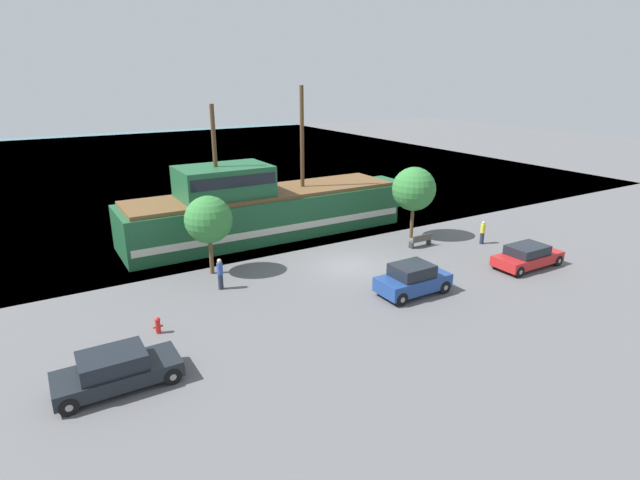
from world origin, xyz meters
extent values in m
plane|color=#5B5B5E|center=(0.00, 0.00, 0.00)|extent=(160.00, 160.00, 0.00)
plane|color=teal|center=(0.00, 44.00, 0.00)|extent=(80.00, 80.00, 0.00)
cube|color=#1E5633|center=(-1.50, 8.16, 1.46)|extent=(19.78, 4.90, 2.92)
cube|color=silver|center=(-1.50, 8.16, 1.02)|extent=(19.39, 4.98, 0.45)
cube|color=#1E5633|center=(8.99, 8.16, 1.90)|extent=(1.40, 2.70, 2.04)
cube|color=brown|center=(-1.50, 8.16, 3.04)|extent=(18.99, 4.51, 0.25)
cube|color=#1E5633|center=(-4.47, 8.16, 4.17)|extent=(5.93, 3.92, 2.01)
cube|color=black|center=(-4.47, 8.16, 4.47)|extent=(5.64, 3.98, 0.72)
cylinder|color=#4C331E|center=(1.47, 8.16, 6.67)|extent=(0.28, 0.28, 7.01)
cylinder|color=#4C331E|center=(-4.96, 8.16, 6.15)|extent=(0.28, 0.28, 5.96)
cube|color=#B7B2A8|center=(9.73, 13.73, 0.48)|extent=(7.99, 1.82, 0.96)
cube|color=silver|center=(9.13, 13.73, 1.44)|extent=(3.20, 1.42, 0.96)
cube|color=black|center=(10.09, 13.73, 1.44)|extent=(0.12, 1.28, 0.77)
cube|color=black|center=(-13.94, -5.74, 0.52)|extent=(4.36, 1.84, 0.56)
cube|color=black|center=(-14.07, -5.74, 1.11)|extent=(2.27, 1.66, 0.61)
cylinder|color=black|center=(-12.21, -6.57, 0.33)|extent=(0.65, 0.22, 0.65)
cylinder|color=gray|center=(-12.21, -6.57, 0.33)|extent=(0.25, 0.25, 0.25)
cylinder|color=black|center=(-12.21, -4.91, 0.33)|extent=(0.65, 0.22, 0.65)
cylinder|color=gray|center=(-12.21, -4.91, 0.33)|extent=(0.25, 0.25, 0.25)
cylinder|color=black|center=(-15.66, -6.57, 0.33)|extent=(0.65, 0.22, 0.65)
cylinder|color=gray|center=(-15.66, -6.57, 0.33)|extent=(0.25, 0.25, 0.25)
cylinder|color=black|center=(-15.66, -4.91, 0.33)|extent=(0.65, 0.22, 0.65)
cylinder|color=gray|center=(-15.66, -4.91, 0.33)|extent=(0.25, 0.25, 0.25)
cube|color=#B21E1E|center=(9.04, -5.54, 0.53)|extent=(4.40, 1.81, 0.58)
cube|color=black|center=(8.91, -5.54, 1.09)|extent=(2.29, 1.63, 0.54)
cylinder|color=black|center=(10.78, -6.36, 0.33)|extent=(0.65, 0.22, 0.65)
cylinder|color=gray|center=(10.78, -6.36, 0.33)|extent=(0.25, 0.25, 0.25)
cylinder|color=black|center=(10.78, -4.73, 0.33)|extent=(0.65, 0.22, 0.65)
cylinder|color=gray|center=(10.78, -4.73, 0.33)|extent=(0.25, 0.25, 0.25)
cylinder|color=black|center=(7.30, -6.36, 0.33)|extent=(0.65, 0.22, 0.65)
cylinder|color=gray|center=(7.30, -6.36, 0.33)|extent=(0.25, 0.25, 0.25)
cylinder|color=black|center=(7.30, -4.73, 0.33)|extent=(0.65, 0.22, 0.65)
cylinder|color=gray|center=(7.30, -4.73, 0.33)|extent=(0.25, 0.25, 0.25)
cube|color=navy|center=(0.68, -4.98, 0.63)|extent=(3.86, 1.82, 0.74)
cube|color=black|center=(0.56, -4.98, 1.32)|extent=(2.01, 1.64, 0.64)
cylinder|color=black|center=(2.12, -5.80, 0.35)|extent=(0.70, 0.22, 0.70)
cylinder|color=gray|center=(2.12, -5.80, 0.35)|extent=(0.27, 0.25, 0.27)
cylinder|color=black|center=(2.12, -4.16, 0.35)|extent=(0.70, 0.22, 0.70)
cylinder|color=gray|center=(2.12, -4.16, 0.35)|extent=(0.27, 0.25, 0.27)
cylinder|color=black|center=(-0.76, -5.80, 0.35)|extent=(0.70, 0.22, 0.70)
cylinder|color=gray|center=(-0.76, -5.80, 0.35)|extent=(0.27, 0.25, 0.27)
cylinder|color=black|center=(-0.76, -4.16, 0.35)|extent=(0.70, 0.22, 0.70)
cylinder|color=gray|center=(-0.76, -4.16, 0.35)|extent=(0.27, 0.25, 0.27)
cylinder|color=red|center=(-11.72, -2.43, 0.28)|extent=(0.22, 0.22, 0.56)
sphere|color=red|center=(-11.72, -2.43, 0.64)|extent=(0.25, 0.25, 0.25)
cylinder|color=red|center=(-11.88, -2.43, 0.31)|extent=(0.10, 0.09, 0.09)
cylinder|color=red|center=(-11.56, -2.43, 0.31)|extent=(0.10, 0.09, 0.09)
cube|color=#4C4742|center=(6.13, 0.55, 0.42)|extent=(1.64, 0.45, 0.05)
cube|color=#4C4742|center=(6.13, 0.36, 0.65)|extent=(1.64, 0.06, 0.40)
cube|color=#2D2D2D|center=(5.37, 0.55, 0.20)|extent=(0.12, 0.36, 0.40)
cube|color=#2D2D2D|center=(6.89, 0.55, 0.20)|extent=(0.12, 0.36, 0.40)
cylinder|color=#232838|center=(10.07, -1.17, 0.38)|extent=(0.27, 0.27, 0.77)
cylinder|color=gold|center=(10.07, -1.17, 1.07)|extent=(0.32, 0.32, 0.59)
sphere|color=beige|center=(10.07, -1.17, 1.47)|extent=(0.21, 0.21, 0.21)
cylinder|color=#232838|center=(-7.67, 0.71, 0.42)|extent=(0.27, 0.27, 0.84)
cylinder|color=#2D4C93|center=(-7.67, 0.71, 1.16)|extent=(0.32, 0.32, 0.64)
sphere|color=beige|center=(-7.67, 0.71, 1.59)|extent=(0.23, 0.23, 0.23)
cylinder|color=brown|center=(-7.32, 3.07, 1.04)|extent=(0.24, 0.24, 2.08)
sphere|color=#337A38|center=(-7.32, 3.07, 3.21)|extent=(2.66, 2.66, 2.66)
cylinder|color=brown|center=(6.89, 2.32, 1.10)|extent=(0.24, 0.24, 2.20)
sphere|color=#337A38|center=(6.89, 2.32, 3.47)|extent=(2.97, 2.97, 2.97)
camera|label=1|loc=(-15.68, -22.91, 10.83)|focal=28.00mm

